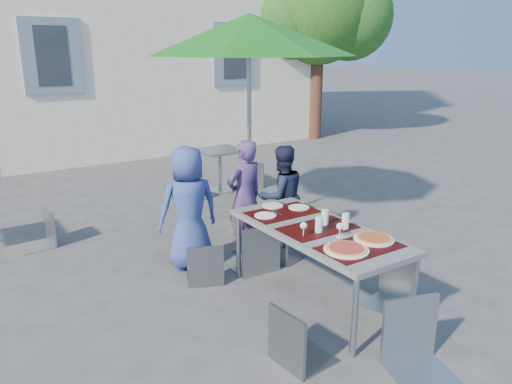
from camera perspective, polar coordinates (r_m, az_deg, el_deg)
ground at (r=4.23m, az=3.72°, el=-17.87°), size 90.00×90.00×0.00m
tree at (r=13.51m, az=7.18°, el=19.91°), size 3.60×3.00×4.70m
dining_table at (r=4.70m, az=7.04°, el=-4.76°), size 0.80×1.85×0.76m
pizza_near_left at (r=4.20m, az=10.28°, el=-6.44°), size 0.38×0.38×0.03m
pizza_near_right at (r=4.47m, az=13.32°, el=-5.20°), size 0.35×0.35×0.03m
glassware at (r=4.62m, az=8.25°, el=-3.43°), size 0.51×0.38×0.15m
place_settings at (r=5.15m, az=2.70°, el=-1.99°), size 0.70×0.44×0.01m
child_0 at (r=5.48m, az=-7.71°, el=-1.82°), size 0.72×0.51×1.37m
child_1 at (r=5.84m, az=-1.29°, el=-0.58°), size 0.53×0.39×1.36m
child_2 at (r=6.04m, az=2.93°, el=-0.52°), size 0.65×0.42×1.26m
chair_0 at (r=5.13m, az=-5.94°, el=-5.41°), size 0.49×0.49×0.84m
chair_1 at (r=5.33m, az=0.02°, el=-2.99°), size 0.48×0.49×1.04m
chair_2 at (r=5.65m, az=4.06°, el=-1.90°), size 0.58×0.58×1.04m
chair_3 at (r=3.84m, az=4.70°, el=-12.53°), size 0.44×0.43×0.91m
chair_4 at (r=4.90m, az=15.74°, el=-6.66°), size 0.48×0.48×0.89m
chair_5 at (r=3.94m, az=18.35°, el=-11.19°), size 0.59×0.59×1.04m
patio_umbrella at (r=6.41m, az=-0.81°, el=17.37°), size 2.63×2.63×2.77m
bg_chair_r_0 at (r=6.60m, az=-23.55°, el=-1.54°), size 0.42×0.42×0.87m
cafe_table_1 at (r=8.39m, az=-4.16°, el=3.30°), size 0.68×0.68×0.73m
bg_chair_l_1 at (r=8.11m, az=-6.90°, el=3.37°), size 0.56×0.56×0.98m
bg_chair_r_1 at (r=8.63m, az=-0.37°, el=3.66°), size 0.39×0.39×0.84m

